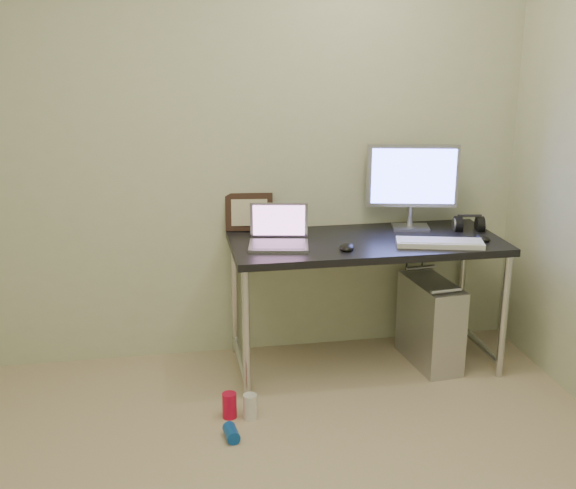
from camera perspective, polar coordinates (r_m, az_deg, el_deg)
The scene contains 16 objects.
wall_back at distance 4.07m, azimuth -5.31°, elevation 7.93°, with size 3.50×0.02×2.50m, color beige.
desk at distance 4.02m, azimuth 6.17°, elevation -0.75°, with size 1.49×0.65×0.75m.
tower_computer at distance 4.24m, azimuth 11.16°, elevation -6.05°, with size 0.26×0.49×0.53m.
cable_a at distance 4.45m, azimuth 9.21°, elevation -2.75°, with size 0.01×0.01×0.70m, color black.
cable_b at distance 4.47m, azimuth 10.37°, elevation -3.00°, with size 0.01×0.01×0.72m, color black.
can_red at distance 3.69m, azimuth -4.65°, elevation -12.56°, with size 0.07×0.07×0.13m, color red.
can_white at distance 3.67m, azimuth -3.01°, elevation -12.66°, with size 0.07×0.07×0.13m, color silver.
can_blue at distance 3.53m, azimuth -4.50°, elevation -14.63°, with size 0.06×0.06×0.12m, color #0F47A8.
laptop at distance 3.86m, azimuth -0.74°, elevation 0.70°, with size 0.35×0.31×0.22m.
monitor at distance 4.19m, azimuth 9.80°, elevation 5.06°, with size 0.52×0.19×0.49m.
keyboard at distance 3.94m, azimuth 11.89°, elevation 0.12°, with size 0.46×0.15×0.03m, color silver.
mouse_right at distance 4.10m, azimuth 15.11°, elevation 0.60°, with size 0.07×0.11×0.04m, color black.
mouse_left at distance 3.80m, azimuth 4.67°, elevation -0.09°, with size 0.08×0.12×0.04m, color black.
headphones at distance 4.28m, azimuth 14.10°, elevation 1.51°, with size 0.19×0.11×0.11m.
picture_frame at distance 4.13m, azimuth -3.09°, elevation 2.58°, with size 0.27×0.03×0.22m, color black.
webcam at distance 4.17m, azimuth 0.53°, elevation 2.56°, with size 0.05×0.04×0.13m.
Camera 1 is at (-0.32, -2.26, 1.86)m, focal length 45.00 mm.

